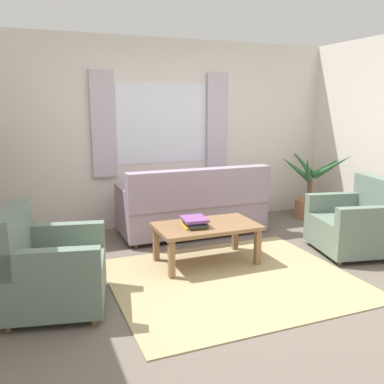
{
  "coord_description": "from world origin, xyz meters",
  "views": [
    {
      "loc": [
        -1.83,
        -3.46,
        1.71
      ],
      "look_at": [
        -0.15,
        0.7,
        0.77
      ],
      "focal_mm": 39.15,
      "sensor_mm": 36.0,
      "label": 1
    }
  ],
  "objects_px": {
    "armchair_left": "(47,268)",
    "book_stack_on_table": "(194,222)",
    "couch": "(193,207)",
    "armchair_right": "(357,223)",
    "coffee_table": "(206,230)",
    "potted_plant": "(310,193)"
  },
  "relations": [
    {
      "from": "armchair_left",
      "to": "book_stack_on_table",
      "type": "distance_m",
      "value": 1.58
    },
    {
      "from": "armchair_left",
      "to": "book_stack_on_table",
      "type": "xyz_separation_m",
      "value": [
        1.51,
        0.43,
        0.13
      ]
    },
    {
      "from": "couch",
      "to": "armchair_right",
      "type": "height_order",
      "value": "couch"
    },
    {
      "from": "armchair_right",
      "to": "armchair_left",
      "type": "bearing_deg",
      "value": -76.54
    },
    {
      "from": "book_stack_on_table",
      "to": "coffee_table",
      "type": "bearing_deg",
      "value": 5.47
    },
    {
      "from": "armchair_right",
      "to": "book_stack_on_table",
      "type": "height_order",
      "value": "armchair_right"
    },
    {
      "from": "couch",
      "to": "book_stack_on_table",
      "type": "bearing_deg",
      "value": 68.5
    },
    {
      "from": "couch",
      "to": "book_stack_on_table",
      "type": "height_order",
      "value": "couch"
    },
    {
      "from": "potted_plant",
      "to": "armchair_right",
      "type": "bearing_deg",
      "value": -107.58
    },
    {
      "from": "armchair_right",
      "to": "coffee_table",
      "type": "bearing_deg",
      "value": -89.04
    },
    {
      "from": "couch",
      "to": "armchair_right",
      "type": "distance_m",
      "value": 2.03
    },
    {
      "from": "couch",
      "to": "armchair_right",
      "type": "xyz_separation_m",
      "value": [
        1.51,
        -1.37,
        -0.01
      ]
    },
    {
      "from": "potted_plant",
      "to": "book_stack_on_table",
      "type": "bearing_deg",
      "value": -153.93
    },
    {
      "from": "armchair_right",
      "to": "potted_plant",
      "type": "height_order",
      "value": "potted_plant"
    },
    {
      "from": "couch",
      "to": "book_stack_on_table",
      "type": "xyz_separation_m",
      "value": [
        -0.41,
        -1.04,
        0.12
      ]
    },
    {
      "from": "armchair_right",
      "to": "book_stack_on_table",
      "type": "relative_size",
      "value": 2.91
    },
    {
      "from": "coffee_table",
      "to": "book_stack_on_table",
      "type": "distance_m",
      "value": 0.18
    },
    {
      "from": "couch",
      "to": "coffee_table",
      "type": "bearing_deg",
      "value": 75.5
    },
    {
      "from": "armchair_left",
      "to": "coffee_table",
      "type": "bearing_deg",
      "value": -62.95
    },
    {
      "from": "armchair_left",
      "to": "coffee_table",
      "type": "height_order",
      "value": "armchair_left"
    },
    {
      "from": "couch",
      "to": "armchair_right",
      "type": "bearing_deg",
      "value": 137.83
    },
    {
      "from": "couch",
      "to": "book_stack_on_table",
      "type": "distance_m",
      "value": 1.12
    }
  ]
}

